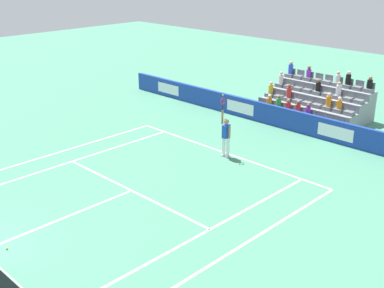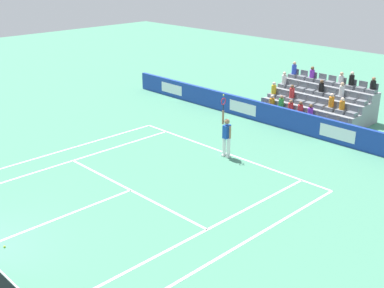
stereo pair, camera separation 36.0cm
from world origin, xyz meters
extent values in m
cube|color=white|center=(0.00, -11.89, 0.00)|extent=(10.97, 0.10, 0.01)
cube|color=white|center=(0.00, -6.40, 0.00)|extent=(8.23, 0.10, 0.01)
cube|color=white|center=(0.00, -3.20, 0.00)|extent=(0.10, 6.40, 0.01)
cube|color=white|center=(4.12, -5.95, 0.00)|extent=(0.10, 11.89, 0.01)
cube|color=white|center=(-4.12, -5.95, 0.00)|extent=(0.10, 11.89, 0.01)
cube|color=white|center=(5.49, -5.95, 0.00)|extent=(0.10, 11.89, 0.01)
cube|color=white|center=(-5.49, -5.95, 0.00)|extent=(0.10, 11.89, 0.01)
cube|color=white|center=(0.00, -11.79, 0.00)|extent=(0.10, 0.20, 0.01)
cube|color=#193899|center=(0.00, -16.64, 0.55)|extent=(23.50, 0.20, 1.09)
cube|color=white|center=(-2.94, -16.53, 0.55)|extent=(1.88, 0.01, 0.61)
cube|color=white|center=(2.94, -16.53, 0.55)|extent=(1.88, 0.01, 0.61)
cube|color=white|center=(8.81, -16.53, 0.55)|extent=(1.88, 0.01, 0.61)
cylinder|color=white|center=(-0.42, -11.59, 0.45)|extent=(0.16, 0.16, 0.90)
cylinder|color=white|center=(-0.18, -11.57, 0.45)|extent=(0.16, 0.16, 0.90)
cube|color=white|center=(-0.42, -11.59, 0.04)|extent=(0.14, 0.27, 0.08)
cube|color=white|center=(-0.18, -11.57, 0.04)|extent=(0.14, 0.27, 0.08)
cube|color=#1947B2|center=(-0.30, -11.58, 1.20)|extent=(0.25, 0.38, 0.60)
sphere|color=#9E7251|center=(-0.30, -11.58, 1.66)|extent=(0.24, 0.24, 0.24)
cylinder|color=#9E7251|center=(-0.08, -11.56, 1.81)|extent=(0.09, 0.09, 0.62)
cylinder|color=#9E7251|center=(-0.53, -11.55, 1.22)|extent=(0.09, 0.09, 0.56)
cylinder|color=black|center=(-0.08, -11.56, 2.26)|extent=(0.04, 0.04, 0.28)
torus|color=red|center=(-0.08, -11.56, 2.54)|extent=(0.06, 0.31, 0.31)
sphere|color=#D1E533|center=(-0.08, -11.56, 2.82)|extent=(0.07, 0.07, 0.07)
cube|color=gray|center=(0.00, -17.72, 0.21)|extent=(5.58, 0.95, 0.42)
cube|color=slate|center=(-2.48, -17.72, 0.52)|extent=(0.48, 0.44, 0.20)
cube|color=slate|center=(-2.48, -17.92, 0.77)|extent=(0.48, 0.04, 0.30)
cube|color=slate|center=(-1.86, -17.72, 0.52)|extent=(0.48, 0.44, 0.20)
cube|color=slate|center=(-1.86, -17.92, 0.77)|extent=(0.48, 0.04, 0.30)
cube|color=slate|center=(-1.24, -17.72, 0.52)|extent=(0.48, 0.44, 0.20)
cube|color=slate|center=(-1.24, -17.92, 0.77)|extent=(0.48, 0.04, 0.30)
cube|color=slate|center=(-0.62, -17.72, 0.52)|extent=(0.48, 0.44, 0.20)
cube|color=slate|center=(-0.62, -17.92, 0.77)|extent=(0.48, 0.04, 0.30)
cube|color=slate|center=(0.00, -17.72, 0.52)|extent=(0.48, 0.44, 0.20)
cube|color=slate|center=(0.00, -17.92, 0.77)|extent=(0.48, 0.04, 0.30)
cube|color=slate|center=(0.62, -17.72, 0.52)|extent=(0.48, 0.44, 0.20)
cube|color=slate|center=(0.62, -17.92, 0.77)|extent=(0.48, 0.04, 0.30)
cube|color=slate|center=(1.24, -17.72, 0.52)|extent=(0.48, 0.44, 0.20)
cube|color=slate|center=(1.24, -17.92, 0.77)|extent=(0.48, 0.04, 0.30)
cube|color=slate|center=(1.86, -17.72, 0.52)|extent=(0.48, 0.44, 0.20)
cube|color=slate|center=(1.86, -17.92, 0.77)|extent=(0.48, 0.04, 0.30)
cube|color=slate|center=(2.48, -17.72, 0.52)|extent=(0.48, 0.44, 0.20)
cube|color=slate|center=(2.48, -17.92, 0.77)|extent=(0.48, 0.04, 0.30)
cube|color=gray|center=(0.00, -18.67, 0.42)|extent=(5.58, 0.95, 0.84)
cube|color=slate|center=(-2.48, -18.67, 0.94)|extent=(0.48, 0.44, 0.20)
cube|color=slate|center=(-2.48, -18.87, 1.19)|extent=(0.48, 0.04, 0.30)
cube|color=slate|center=(-1.86, -18.67, 0.94)|extent=(0.48, 0.44, 0.20)
cube|color=slate|center=(-1.86, -18.87, 1.19)|extent=(0.48, 0.04, 0.30)
cube|color=slate|center=(-1.24, -18.67, 0.94)|extent=(0.48, 0.44, 0.20)
cube|color=slate|center=(-1.24, -18.87, 1.19)|extent=(0.48, 0.04, 0.30)
cube|color=slate|center=(-0.62, -18.67, 0.94)|extent=(0.48, 0.44, 0.20)
cube|color=slate|center=(-0.62, -18.87, 1.19)|extent=(0.48, 0.04, 0.30)
cube|color=slate|center=(0.00, -18.67, 0.94)|extent=(0.48, 0.44, 0.20)
cube|color=slate|center=(0.00, -18.87, 1.19)|extent=(0.48, 0.04, 0.30)
cube|color=slate|center=(0.62, -18.67, 0.94)|extent=(0.48, 0.44, 0.20)
cube|color=slate|center=(0.62, -18.87, 1.19)|extent=(0.48, 0.04, 0.30)
cube|color=slate|center=(1.24, -18.67, 0.94)|extent=(0.48, 0.44, 0.20)
cube|color=slate|center=(1.24, -18.87, 1.19)|extent=(0.48, 0.04, 0.30)
cube|color=slate|center=(1.86, -18.67, 0.94)|extent=(0.48, 0.44, 0.20)
cube|color=slate|center=(1.86, -18.87, 1.19)|extent=(0.48, 0.04, 0.30)
cube|color=slate|center=(2.48, -18.67, 0.94)|extent=(0.48, 0.44, 0.20)
cube|color=slate|center=(2.48, -18.87, 1.19)|extent=(0.48, 0.04, 0.30)
cube|color=gray|center=(0.00, -19.62, 0.63)|extent=(5.58, 0.95, 1.26)
cube|color=slate|center=(-2.48, -19.62, 1.36)|extent=(0.48, 0.44, 0.20)
cube|color=slate|center=(-2.48, -19.82, 1.61)|extent=(0.48, 0.04, 0.30)
cube|color=slate|center=(-1.86, -19.62, 1.36)|extent=(0.48, 0.44, 0.20)
cube|color=slate|center=(-1.86, -19.82, 1.61)|extent=(0.48, 0.04, 0.30)
cube|color=slate|center=(-1.24, -19.62, 1.36)|extent=(0.48, 0.44, 0.20)
cube|color=slate|center=(-1.24, -19.82, 1.61)|extent=(0.48, 0.04, 0.30)
cube|color=slate|center=(-0.62, -19.62, 1.36)|extent=(0.48, 0.44, 0.20)
cube|color=slate|center=(-0.62, -19.82, 1.61)|extent=(0.48, 0.04, 0.30)
cube|color=slate|center=(0.00, -19.62, 1.36)|extent=(0.48, 0.44, 0.20)
cube|color=slate|center=(0.00, -19.82, 1.61)|extent=(0.48, 0.04, 0.30)
cube|color=slate|center=(0.62, -19.62, 1.36)|extent=(0.48, 0.44, 0.20)
cube|color=slate|center=(0.62, -19.82, 1.61)|extent=(0.48, 0.04, 0.30)
cube|color=slate|center=(1.24, -19.62, 1.36)|extent=(0.48, 0.44, 0.20)
cube|color=slate|center=(1.24, -19.82, 1.61)|extent=(0.48, 0.04, 0.30)
cube|color=slate|center=(1.86, -19.62, 1.36)|extent=(0.48, 0.44, 0.20)
cube|color=slate|center=(1.86, -19.82, 1.61)|extent=(0.48, 0.04, 0.30)
cube|color=slate|center=(2.48, -19.62, 1.36)|extent=(0.48, 0.44, 0.20)
cube|color=slate|center=(2.48, -19.82, 1.61)|extent=(0.48, 0.04, 0.30)
cube|color=gray|center=(0.00, -20.57, 0.84)|extent=(5.58, 0.95, 1.68)
cube|color=slate|center=(-2.48, -20.57, 1.78)|extent=(0.48, 0.44, 0.20)
cube|color=slate|center=(-2.48, -20.77, 2.03)|extent=(0.48, 0.04, 0.30)
cube|color=slate|center=(-1.86, -20.57, 1.78)|extent=(0.48, 0.44, 0.20)
cube|color=slate|center=(-1.86, -20.77, 2.03)|extent=(0.48, 0.04, 0.30)
cube|color=slate|center=(-1.24, -20.57, 1.78)|extent=(0.48, 0.44, 0.20)
cube|color=slate|center=(-1.24, -20.77, 2.03)|extent=(0.48, 0.04, 0.30)
cube|color=slate|center=(-0.62, -20.57, 1.78)|extent=(0.48, 0.44, 0.20)
cube|color=slate|center=(-0.62, -20.77, 2.03)|extent=(0.48, 0.04, 0.30)
cube|color=slate|center=(0.00, -20.57, 1.78)|extent=(0.48, 0.44, 0.20)
cube|color=slate|center=(0.00, -20.77, 2.03)|extent=(0.48, 0.04, 0.30)
cube|color=slate|center=(0.62, -20.57, 1.78)|extent=(0.48, 0.44, 0.20)
cube|color=slate|center=(0.62, -20.77, 2.03)|extent=(0.48, 0.04, 0.30)
cube|color=slate|center=(1.24, -20.57, 1.78)|extent=(0.48, 0.44, 0.20)
cube|color=slate|center=(1.24, -20.77, 2.03)|extent=(0.48, 0.04, 0.30)
cube|color=slate|center=(1.86, -20.57, 1.78)|extent=(0.48, 0.44, 0.20)
cube|color=slate|center=(1.86, -20.77, 2.03)|extent=(0.48, 0.04, 0.30)
cube|color=slate|center=(2.48, -20.57, 1.78)|extent=(0.48, 0.44, 0.20)
cube|color=slate|center=(2.48, -20.77, 2.03)|extent=(0.48, 0.04, 0.30)
cylinder|color=orange|center=(-1.24, -18.72, 1.31)|extent=(0.28, 0.28, 0.54)
sphere|color=beige|center=(-1.24, -18.72, 1.68)|extent=(0.20, 0.20, 0.20)
cylinder|color=white|center=(2.48, -19.67, 1.71)|extent=(0.28, 0.28, 0.50)
sphere|color=beige|center=(2.48, -19.67, 2.06)|extent=(0.20, 0.20, 0.20)
cylinder|color=black|center=(0.00, -19.67, 1.69)|extent=(0.28, 0.28, 0.46)
sphere|color=brown|center=(0.00, -19.67, 2.02)|extent=(0.20, 0.20, 0.20)
cylinder|color=yellow|center=(2.48, -18.72, 1.28)|extent=(0.28, 0.28, 0.49)
sphere|color=beige|center=(2.48, -18.72, 1.63)|extent=(0.20, 0.20, 0.20)
cylinder|color=white|center=(-0.62, -20.62, 2.09)|extent=(0.28, 0.28, 0.42)
sphere|color=#D3A884|center=(-0.62, -20.62, 2.40)|extent=(0.20, 0.20, 0.20)
cylinder|color=red|center=(1.24, -18.72, 1.31)|extent=(0.28, 0.28, 0.54)
sphere|color=brown|center=(1.24, -18.72, 1.68)|extent=(0.20, 0.20, 0.20)
cylinder|color=orange|center=(1.86, -17.77, 0.84)|extent=(0.28, 0.28, 0.45)
sphere|color=beige|center=(1.86, -17.77, 1.17)|extent=(0.20, 0.20, 0.20)
cylinder|color=green|center=(1.24, -17.77, 0.89)|extent=(0.28, 0.28, 0.54)
sphere|color=#9E7251|center=(1.24, -17.77, 1.26)|extent=(0.20, 0.20, 0.20)
cylinder|color=purple|center=(-0.62, -17.77, 0.83)|extent=(0.28, 0.28, 0.43)
sphere|color=brown|center=(-0.62, -17.77, 1.15)|extent=(0.20, 0.20, 0.20)
cylinder|color=black|center=(-1.24, -20.62, 2.15)|extent=(0.28, 0.28, 0.54)
sphere|color=beige|center=(-1.24, -20.62, 2.52)|extent=(0.20, 0.20, 0.20)
cylinder|color=orange|center=(-1.86, -18.72, 1.25)|extent=(0.28, 0.28, 0.43)
sphere|color=beige|center=(-1.86, -18.72, 1.57)|extent=(0.20, 0.20, 0.20)
cylinder|color=purple|center=(1.24, -20.62, 2.10)|extent=(0.28, 0.28, 0.44)
sphere|color=brown|center=(1.24, -20.62, 2.42)|extent=(0.20, 0.20, 0.20)
cylinder|color=red|center=(0.62, -17.77, 0.83)|extent=(0.28, 0.28, 0.42)
sphere|color=#9E7251|center=(0.62, -17.77, 1.14)|extent=(0.20, 0.20, 0.20)
cylinder|color=red|center=(0.00, -17.77, 0.85)|extent=(0.28, 0.28, 0.45)
sphere|color=brown|center=(0.00, -17.77, 1.17)|extent=(0.20, 0.20, 0.20)
cylinder|color=white|center=(-1.24, -19.67, 1.73)|extent=(0.28, 0.28, 0.54)
sphere|color=#D3A884|center=(-1.24, -19.67, 2.10)|extent=(0.20, 0.20, 0.20)
cylinder|color=blue|center=(2.48, -20.62, 2.15)|extent=(0.28, 0.28, 0.55)
sphere|color=#D3A884|center=(2.48, -20.62, 2.53)|extent=(0.20, 0.20, 0.20)
cylinder|color=black|center=(-2.48, -20.62, 2.11)|extent=(0.28, 0.28, 0.45)
sphere|color=#9E7251|center=(-2.48, -20.62, 2.43)|extent=(0.20, 0.20, 0.20)
sphere|color=#D1E533|center=(-0.45, -1.13, 0.03)|extent=(0.07, 0.07, 0.07)
camera|label=1|loc=(-13.71, 4.20, 8.50)|focal=46.36mm
camera|label=2|loc=(-13.96, 3.95, 8.50)|focal=46.36mm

